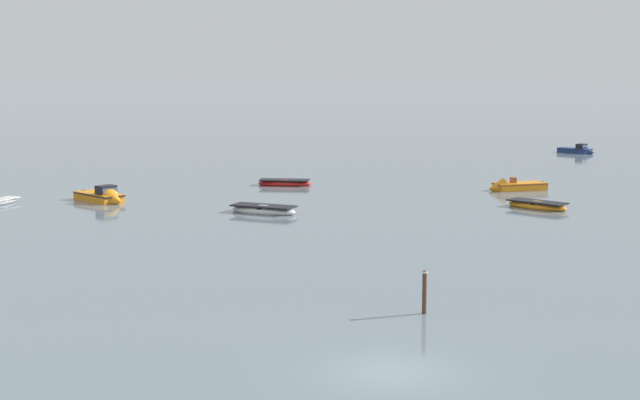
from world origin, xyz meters
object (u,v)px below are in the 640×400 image
rowboat_moored_2 (264,210)px  mooring_post_near (424,293)px  rowboat_moored_4 (1,202)px  rowboat_moored_6 (285,183)px  motorboat_moored_0 (580,151)px  rowboat_moored_0 (537,206)px  motorboat_moored_2 (105,198)px  motorboat_moored_1 (512,188)px

rowboat_moored_2 → mooring_post_near: 26.70m
rowboat_moored_4 → rowboat_moored_6: bearing=138.1°
rowboat_moored_6 → motorboat_moored_0: bearing=-132.4°
rowboat_moored_4 → mooring_post_near: mooring_post_near is taller
rowboat_moored_0 → motorboat_moored_2: 30.19m
motorboat_moored_0 → rowboat_moored_6: 40.69m
rowboat_moored_0 → motorboat_moored_1: motorboat_moored_1 is taller
motorboat_moored_0 → motorboat_moored_2: (-38.02, -41.19, 0.04)m
rowboat_moored_0 → motorboat_moored_1: 9.06m
mooring_post_near → rowboat_moored_4: bearing=139.5°
rowboat_moored_0 → motorboat_moored_0: size_ratio=1.09×
motorboat_moored_0 → rowboat_moored_4: 62.15m
rowboat_moored_2 → rowboat_moored_6: rowboat_moored_2 is taller
rowboat_moored_0 → rowboat_moored_2: bearing=48.9°
rowboat_moored_4 → mooring_post_near: bearing=62.9°
rowboat_moored_4 → motorboat_moored_2: 7.10m
motorboat_moored_1 → motorboat_moored_2: 30.72m
rowboat_moored_2 → motorboat_moored_0: bearing=-104.2°
motorboat_moored_1 → mooring_post_near: size_ratio=2.51×
rowboat_moored_4 → motorboat_moored_1: size_ratio=0.67×
rowboat_moored_4 → motorboat_moored_1: (35.87, 11.90, 0.09)m
rowboat_moored_4 → mooring_post_near: (30.19, -25.79, 0.70)m
mooring_post_near → rowboat_moored_6: bearing=107.7°
motorboat_moored_2 → rowboat_moored_6: bearing=80.9°
motorboat_moored_1 → mooring_post_near: bearing=57.3°
motorboat_moored_1 → rowboat_moored_6: size_ratio=1.13×
mooring_post_near → rowboat_moored_2: bearing=114.8°
rowboat_moored_2 → motorboat_moored_2: (-12.11, 3.35, 0.07)m
rowboat_moored_0 → mooring_post_near: 29.51m
rowboat_moored_0 → mooring_post_near: (-6.84, -28.70, 0.64)m
rowboat_moored_2 → mooring_post_near: size_ratio=2.50×
rowboat_moored_6 → mooring_post_near: bearing=106.7°
rowboat_moored_2 → mooring_post_near: bearing=130.9°
motorboat_moored_1 → mooring_post_near: mooring_post_near is taller
motorboat_moored_1 → motorboat_moored_2: bearing=-4.9°
rowboat_moored_0 → rowboat_moored_4: (-37.03, -2.91, -0.05)m
motorboat_moored_2 → motorboat_moored_0: bearing=84.4°
mooring_post_near → motorboat_moored_2: bearing=130.2°
rowboat_moored_0 → rowboat_moored_2: 18.60m
motorboat_moored_0 → motorboat_moored_1: motorboat_moored_0 is taller
motorboat_moored_2 → motorboat_moored_1: bearing=56.3°
motorboat_moored_0 → rowboat_moored_2: motorboat_moored_0 is taller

